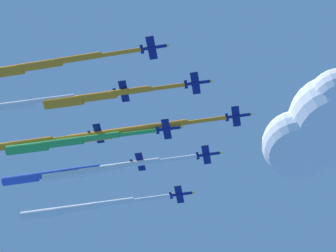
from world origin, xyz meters
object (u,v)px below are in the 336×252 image
Objects in this scene: jet_port_inner at (100,169)px; jet_starboard_mid at (76,208)px; jet_starboard_inner at (97,97)px; jet_port_outer at (39,66)px; jet_lead at (127,131)px; jet_trail_port at (11,106)px; jet_port_mid at (62,143)px; jet_starboard_outer at (51,174)px.

jet_starboard_mid is (-13.20, 15.23, -2.27)m from jet_port_inner.
jet_starboard_inner reaches higher than jet_port_outer.
jet_starboard_inner is 0.90× the size of jet_port_outer.
jet_port_outer is at bearing -125.87° from jet_lead.
jet_starboard_inner is (7.22, -31.30, -0.47)m from jet_port_inner.
jet_starboard_inner reaches higher than jet_starboard_mid.
jet_starboard_inner is 0.86× the size of jet_trail_port.
jet_starboard_inner is at bearing 2.46° from jet_trail_port.
jet_trail_port reaches higher than jet_port_mid.
jet_starboard_outer reaches higher than jet_trail_port.
jet_lead is at bearing -48.42° from jet_starboard_mid.
jet_port_outer is 1.09× the size of jet_starboard_outer.
jet_starboard_inner is at bearing -112.99° from jet_lead.
jet_starboard_outer is at bearing 102.52° from jet_port_outer.
jet_trail_port reaches higher than jet_starboard_inner.
jet_lead reaches higher than jet_port_outer.
jet_starboard_mid is 49.06m from jet_trail_port.
jet_starboard_outer is (-26.24, 30.71, 1.25)m from jet_starboard_inner.
jet_starboard_inner is 0.91× the size of jet_port_mid.
jet_starboard_outer is at bearing -178.22° from jet_port_inner.
jet_lead is 1.12× the size of jet_starboard_outer.
jet_port_inner is 32.13m from jet_starboard_inner.
jet_starboard_mid is at bearing 130.90° from jet_port_inner.
jet_port_inner reaches higher than jet_port_outer.
jet_starboard_inner is 0.86× the size of jet_starboard_mid.
jet_lead is 20.79m from jet_port_inner.
jet_lead is at bearing -47.76° from jet_port_inner.
jet_trail_port is (-37.57, -17.24, 1.14)m from jet_lead.
jet_starboard_outer reaches higher than jet_port_mid.
jet_lead is at bearing 2.37° from jet_port_mid.
jet_lead is at bearing 24.64° from jet_trail_port.
jet_port_inner is 1.05× the size of jet_port_outer.
jet_starboard_outer is at bearing -110.18° from jet_starboard_mid.
jet_lead is at bearing 54.13° from jet_port_outer.
jet_lead is 0.98× the size of jet_port_inner.
jet_starboard_mid is (-27.17, 30.62, -1.80)m from jet_lead.
jet_lead is 1.13× the size of jet_starboard_inner.
jet_port_mid is 31.83m from jet_starboard_mid.
jet_trail_port is at bearing -177.54° from jet_starboard_inner.
jet_port_outer reaches higher than jet_port_mid.
jet_starboard_outer reaches higher than jet_starboard_inner.
jet_starboard_outer is 32.36m from jet_trail_port.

